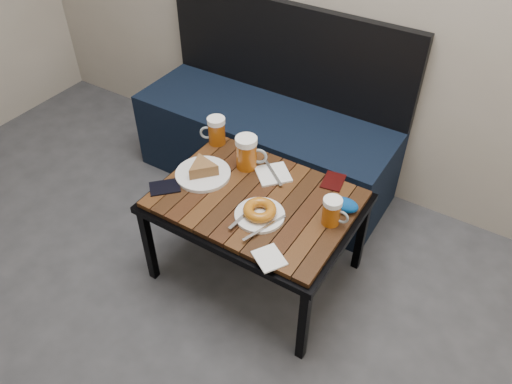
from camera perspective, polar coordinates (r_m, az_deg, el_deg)
The scene contains 12 objects.
bench at distance 2.74m, azimuth 1.17°, elevation 6.14°, with size 1.40×0.50×0.95m.
cafe_table at distance 2.10m, azimuth 0.00°, elevation -1.47°, with size 0.84×0.62×0.47m.
beer_mug_left at distance 2.34m, azimuth -4.59°, elevation 7.01°, with size 0.13×0.11×0.13m.
beer_mug_centre at distance 2.18m, azimuth -1.02°, elevation 4.52°, with size 0.15×0.12×0.15m.
beer_mug_right at distance 1.94m, azimuth 8.70°, elevation -2.20°, with size 0.11×0.07×0.12m.
plate_pie at distance 2.17m, azimuth -6.11°, elevation 2.45°, with size 0.24×0.24×0.07m.
plate_bagel at distance 1.97m, azimuth 0.42°, elevation -2.33°, with size 0.20×0.26×0.06m.
napkin_left at distance 2.18m, azimuth 1.97°, elevation 2.07°, with size 0.19×0.19×0.01m.
napkin_right at distance 1.83m, azimuth 1.52°, elevation -7.57°, with size 0.15×0.14×0.01m.
passport_navy at distance 2.15m, azimuth -10.38°, elevation 0.55°, with size 0.09×0.13×0.01m, color black.
passport_burgundy at distance 2.17m, azimuth 8.82°, elevation 1.23°, with size 0.09×0.12×0.01m, color black.
knit_pouch at distance 2.03m, azimuth 10.06°, elevation -1.46°, with size 0.12×0.08×0.05m, color #051386.
Camera 1 is at (0.90, -0.16, 1.86)m, focal length 35.00 mm.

